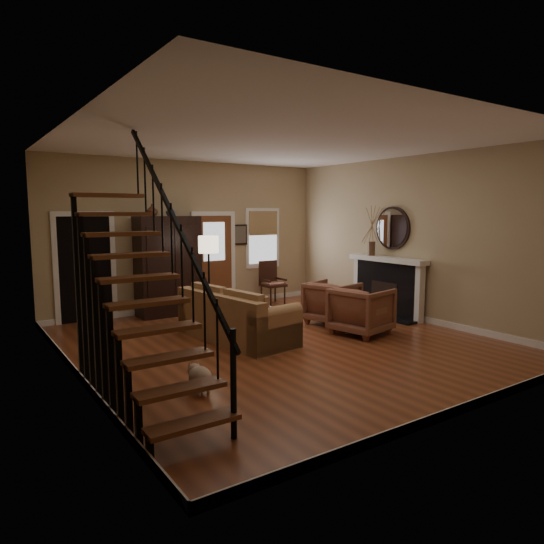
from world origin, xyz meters
TOP-DOWN VIEW (x-y plane):
  - room at (-0.41, 1.76)m, footprint 7.00×7.33m
  - staircase at (-2.78, -1.30)m, footprint 0.94×2.80m
  - fireplace at (3.13, 0.50)m, footprint 0.33×1.95m
  - armoire at (-0.70, 3.15)m, footprint 1.30×0.60m
  - vase_a at (-1.05, 3.05)m, footprint 0.24×0.24m
  - vase_b at (-0.65, 3.05)m, footprint 0.20×0.20m
  - sofa at (-0.52, 0.57)m, footprint 1.25×2.35m
  - coffee_table at (0.08, 0.94)m, footprint 0.92×1.25m
  - bowl at (0.13, 1.09)m, footprint 0.38×0.38m
  - books at (-0.04, 0.64)m, footprint 0.21×0.28m
  - armchair_left at (1.55, -0.33)m, footprint 1.11×1.09m
  - armchair_right at (1.68, 0.61)m, footprint 1.14×1.12m
  - floor_lamp at (-0.33, 1.96)m, footprint 0.46×0.46m
  - side_chair at (1.85, 2.95)m, footprint 0.54×0.54m
  - dog at (-2.11, -1.32)m, footprint 0.30×0.47m

SIDE VIEW (x-z plane):
  - dog at x=-2.11m, z-range 0.00..0.33m
  - coffee_table at x=0.08m, z-range 0.00..0.43m
  - armchair_right at x=1.68m, z-range 0.00..0.83m
  - sofa at x=-0.52m, z-range 0.00..0.84m
  - armchair_left at x=1.55m, z-range 0.00..0.86m
  - books at x=-0.04m, z-range 0.43..0.48m
  - bowl at x=0.13m, z-range 0.43..0.52m
  - side_chair at x=1.85m, z-range 0.00..1.02m
  - fireplace at x=3.13m, z-range -0.41..1.89m
  - floor_lamp at x=-0.33m, z-range 0.00..1.72m
  - armoire at x=-0.70m, z-range 0.00..2.10m
  - room at x=-0.41m, z-range -0.14..3.16m
  - staircase at x=-2.78m, z-range 0.00..3.20m
  - vase_b at x=-0.65m, z-range 2.10..2.31m
  - vase_a at x=-1.05m, z-range 2.10..2.35m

